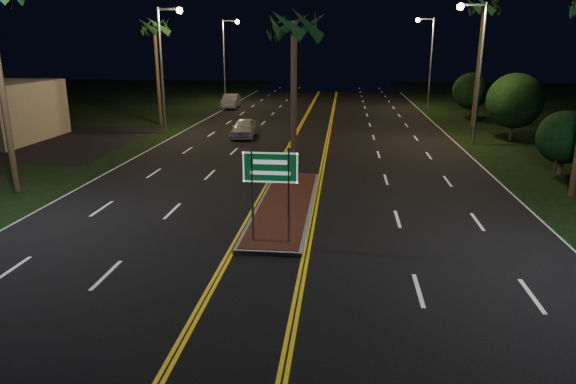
# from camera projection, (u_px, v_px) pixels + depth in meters

# --- Properties ---
(ground) EXTENTS (120.00, 120.00, 0.00)m
(ground) POSITION_uv_depth(u_px,v_px,m) (257.00, 282.00, 14.60)
(ground) COLOR black
(ground) RESTS_ON ground
(median_island) EXTENTS (2.25, 10.25, 0.17)m
(median_island) POSITION_uv_depth(u_px,v_px,m) (285.00, 205.00, 21.26)
(median_island) COLOR gray
(median_island) RESTS_ON ground
(highway_sign) EXTENTS (1.80, 0.08, 3.20)m
(highway_sign) POSITION_uv_depth(u_px,v_px,m) (270.00, 176.00, 16.60)
(highway_sign) COLOR gray
(highway_sign) RESTS_ON ground
(streetlight_left_mid) EXTENTS (1.91, 0.44, 9.00)m
(streetlight_left_mid) POSITION_uv_depth(u_px,v_px,m) (166.00, 56.00, 37.03)
(streetlight_left_mid) COLOR gray
(streetlight_left_mid) RESTS_ON ground
(streetlight_left_far) EXTENTS (1.91, 0.44, 9.00)m
(streetlight_left_far) POSITION_uv_depth(u_px,v_px,m) (227.00, 52.00, 56.12)
(streetlight_left_far) COLOR gray
(streetlight_left_far) RESTS_ON ground
(streetlight_right_mid) EXTENTS (1.91, 0.44, 9.00)m
(streetlight_right_mid) POSITION_uv_depth(u_px,v_px,m) (475.00, 58.00, 32.92)
(streetlight_right_mid) COLOR gray
(streetlight_right_mid) RESTS_ON ground
(streetlight_right_far) EXTENTS (1.91, 0.44, 9.00)m
(streetlight_right_far) POSITION_uv_depth(u_px,v_px,m) (428.00, 52.00, 52.02)
(streetlight_right_far) COLOR gray
(streetlight_right_far) RESTS_ON ground
(palm_median) EXTENTS (2.40, 2.40, 8.30)m
(palm_median) POSITION_uv_depth(u_px,v_px,m) (294.00, 26.00, 22.59)
(palm_median) COLOR #382819
(palm_median) RESTS_ON ground
(palm_left_far) EXTENTS (2.40, 2.40, 8.80)m
(palm_left_far) POSITION_uv_depth(u_px,v_px,m) (154.00, 27.00, 40.49)
(palm_left_far) COLOR #382819
(palm_left_far) RESTS_ON ground
(palm_right_far) EXTENTS (2.40, 2.40, 10.30)m
(palm_right_far) POSITION_uv_depth(u_px,v_px,m) (484.00, 8.00, 39.36)
(palm_right_far) COLOR #382819
(palm_right_far) RESTS_ON ground
(shrub_near) EXTENTS (2.70, 2.70, 3.30)m
(shrub_near) POSITION_uv_depth(u_px,v_px,m) (565.00, 137.00, 26.03)
(shrub_near) COLOR #382819
(shrub_near) RESTS_ON ground
(shrub_mid) EXTENTS (3.78, 3.78, 4.62)m
(shrub_mid) POSITION_uv_depth(u_px,v_px,m) (515.00, 101.00, 35.30)
(shrub_mid) COLOR #382819
(shrub_mid) RESTS_ON ground
(shrub_far) EXTENTS (3.24, 3.24, 3.96)m
(shrub_far) POSITION_uv_depth(u_px,v_px,m) (471.00, 91.00, 46.89)
(shrub_far) COLOR #382819
(shrub_far) RESTS_ON ground
(car_near) EXTENTS (2.20, 4.74, 1.55)m
(car_near) POSITION_uv_depth(u_px,v_px,m) (244.00, 126.00, 36.91)
(car_near) COLOR #B7B6BD
(car_near) RESTS_ON ground
(car_far) EXTENTS (2.44, 5.08, 1.65)m
(car_far) POSITION_uv_depth(u_px,v_px,m) (231.00, 100.00, 53.60)
(car_far) COLOR #B7B9C1
(car_far) RESTS_ON ground
(warning_sign) EXTENTS (1.15, 0.14, 2.76)m
(warning_sign) POSITION_uv_depth(u_px,v_px,m) (559.00, 142.00, 25.53)
(warning_sign) COLOR gray
(warning_sign) RESTS_ON ground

